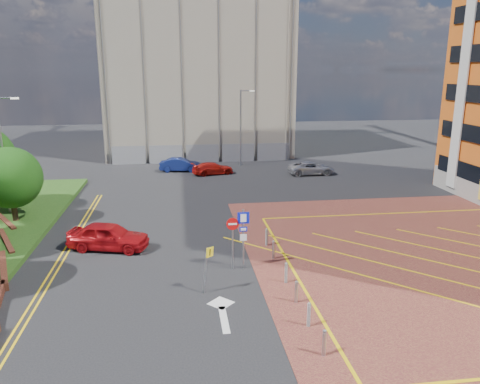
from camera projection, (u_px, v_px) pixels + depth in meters
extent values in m
plane|color=black|center=(236.00, 277.00, 23.24)|extent=(140.00, 140.00, 0.00)
cube|color=brown|center=(4.00, 269.00, 23.62)|extent=(1.86, 4.43, 0.40)
cube|color=brown|center=(6.00, 242.00, 27.30)|extent=(2.29, 4.27, 0.40)
cube|color=brown|center=(5.00, 222.00, 30.96)|extent=(2.69, 4.06, 0.40)
cylinder|color=#3D2B1C|center=(14.00, 207.00, 30.80)|extent=(0.36, 0.36, 1.80)
sphere|color=#0E3A0D|center=(10.00, 178.00, 30.29)|extent=(4.00, 4.00, 4.00)
cylinder|color=#9EA0A8|center=(3.00, 156.00, 31.80)|extent=(0.16, 0.16, 8.00)
cylinder|color=#9EA0A8|center=(5.00, 98.00, 30.90)|extent=(1.20, 0.10, 0.10)
cube|color=silver|center=(15.00, 98.00, 30.98)|extent=(0.50, 0.15, 0.12)
cylinder|color=#9EA0A8|center=(241.00, 128.00, 49.59)|extent=(0.16, 0.16, 8.00)
cylinder|color=#9EA0A8|center=(246.00, 91.00, 48.68)|extent=(1.20, 0.10, 0.10)
cube|color=silver|center=(252.00, 91.00, 48.77)|extent=(0.50, 0.15, 0.12)
cylinder|color=#9EA0A8|center=(243.00, 239.00, 23.86)|extent=(0.10, 0.10, 3.20)
cube|color=#0A17BA|center=(243.00, 218.00, 23.54)|extent=(0.60, 0.04, 0.60)
cube|color=white|center=(243.00, 218.00, 23.51)|extent=(0.30, 0.02, 0.42)
cube|color=#0A17BA|center=(243.00, 229.00, 23.69)|extent=(0.40, 0.04, 0.25)
cube|color=white|center=(243.00, 229.00, 23.67)|extent=(0.28, 0.02, 0.14)
cube|color=white|center=(243.00, 237.00, 23.80)|extent=(0.35, 0.04, 0.35)
cylinder|color=#9EA0A8|center=(233.00, 244.00, 23.85)|extent=(0.08, 0.08, 2.70)
cylinder|color=red|center=(233.00, 224.00, 23.54)|extent=(0.64, 0.04, 0.64)
cube|color=white|center=(233.00, 224.00, 23.52)|extent=(0.44, 0.02, 0.10)
cylinder|color=#9EA0A8|center=(205.00, 271.00, 21.32)|extent=(0.30, 0.08, 2.20)
cube|color=yellow|center=(210.00, 252.00, 21.09)|extent=(0.38, 0.38, 0.49)
cylinder|color=#9EA0A8|center=(324.00, 344.00, 16.70)|extent=(0.14, 0.14, 0.90)
cylinder|color=black|center=(309.00, 316.00, 18.62)|extent=(0.14, 0.14, 0.90)
cylinder|color=#9EA0A8|center=(296.00, 293.00, 20.54)|extent=(0.14, 0.14, 0.90)
cylinder|color=black|center=(286.00, 274.00, 22.46)|extent=(0.14, 0.14, 0.90)
cylinder|color=#9EA0A8|center=(273.00, 251.00, 25.33)|extent=(0.14, 0.14, 0.90)
cylinder|color=black|center=(267.00, 238.00, 27.25)|extent=(0.14, 0.14, 0.90)
cube|color=gray|center=(196.00, 61.00, 58.81)|extent=(21.20, 19.20, 22.00)
cube|color=gold|center=(210.00, 13.00, 59.47)|extent=(0.90, 0.90, 34.00)
cube|color=gray|center=(211.00, 153.00, 51.88)|extent=(21.60, 0.06, 2.00)
imported|color=#B00F14|center=(108.00, 236.00, 26.67)|extent=(4.89, 2.95, 1.56)
imported|color=navy|center=(180.00, 165.00, 47.28)|extent=(4.28, 1.96, 1.36)
imported|color=red|center=(213.00, 168.00, 45.94)|extent=(4.35, 2.59, 1.18)
imported|color=#ABABB2|center=(311.00, 168.00, 45.87)|extent=(4.56, 2.15, 1.26)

